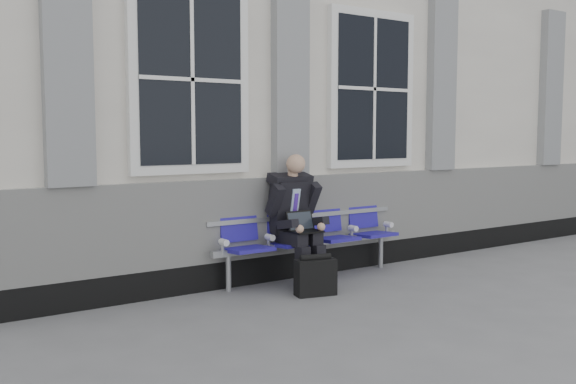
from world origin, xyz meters
TOP-DOWN VIEW (x-y plane):
  - ground at (0.00, 0.00)m, footprint 70.00×70.00m
  - station_building at (-0.02, 3.47)m, footprint 14.40×4.40m
  - bench at (-0.70, 1.32)m, footprint 2.60×0.47m
  - businessman at (-1.00, 1.19)m, footprint 0.60×0.80m
  - briefcase at (-1.13, 0.64)m, footprint 0.46×0.28m

SIDE VIEW (x-z plane):
  - ground at x=0.00m, z-range 0.00..0.00m
  - briefcase at x=-1.13m, z-range -0.02..0.42m
  - bench at x=-0.70m, z-range 0.10..1.01m
  - businessman at x=-1.00m, z-range 0.05..1.52m
  - station_building at x=-0.02m, z-range -0.02..4.47m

